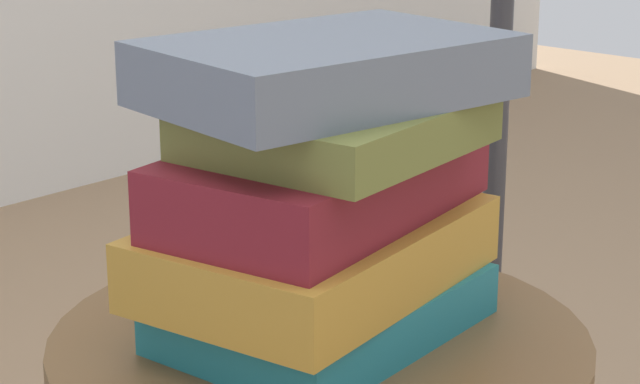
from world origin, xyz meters
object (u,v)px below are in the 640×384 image
object	(u,v)px
book_teal	(325,308)
book_slate	(329,69)
book_maroon	(322,181)
book_ochre	(316,251)
book_olive	(337,126)

from	to	relation	value
book_teal	book_slate	world-z (taller)	book_slate
book_maroon	book_slate	xyz separation A→B (m)	(-0.00, -0.01, 0.10)
book_maroon	book_ochre	bearing A→B (deg)	179.67
book_teal	book_ochre	xyz separation A→B (m)	(-0.00, 0.01, 0.05)
book_maroon	book_olive	xyz separation A→B (m)	(-0.00, -0.02, 0.05)
book_teal	book_maroon	size ratio (longest dim) A/B	0.90
book_olive	book_slate	xyz separation A→B (m)	(-0.00, 0.01, 0.05)
book_olive	book_maroon	bearing A→B (deg)	82.46
book_teal	book_slate	size ratio (longest dim) A/B	0.94
book_ochre	book_slate	world-z (taller)	book_slate
book_ochre	book_maroon	xyz separation A→B (m)	(0.01, 0.00, 0.06)
book_teal	book_ochre	distance (m)	0.05
book_maroon	book_slate	bearing A→B (deg)	-111.28
book_olive	book_slate	bearing A→B (deg)	93.03
book_slate	book_teal	bearing A→B (deg)	-175.48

